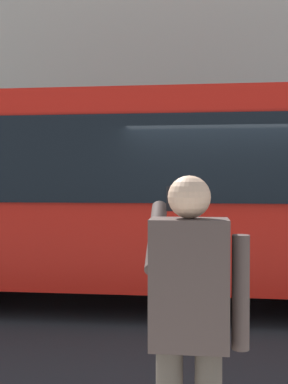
% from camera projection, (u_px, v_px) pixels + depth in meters
% --- Properties ---
extents(ground_plane, '(60.00, 60.00, 0.00)m').
position_uv_depth(ground_plane, '(224.00, 312.00, 6.58)').
color(ground_plane, '#232326').
extents(building_facade_far, '(28.00, 1.55, 12.00)m').
position_uv_depth(building_facade_far, '(211.00, 32.00, 13.20)').
color(building_facade_far, beige).
rests_on(building_facade_far, ground_plane).
extents(red_bus, '(9.05, 2.54, 3.08)m').
position_uv_depth(red_bus, '(147.00, 190.00, 7.08)').
color(red_bus, red).
rests_on(red_bus, ground_plane).
extents(pedestrian_photographer, '(0.53, 0.52, 1.70)m').
position_uv_depth(pedestrian_photographer, '(190.00, 314.00, 2.43)').
color(pedestrian_photographer, '#4C4238').
rests_on(pedestrian_photographer, sidewalk_curb).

